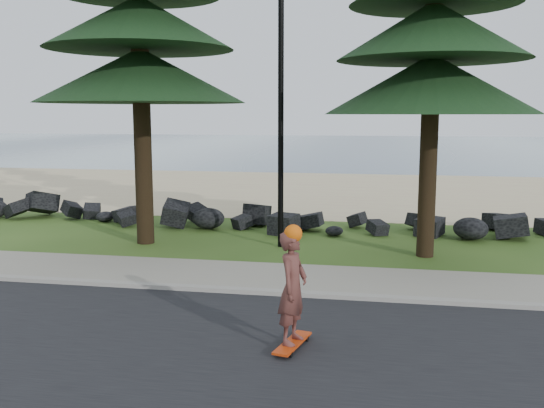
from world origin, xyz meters
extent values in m
plane|color=#2D4D18|center=(0.00, 0.00, 0.00)|extent=(160.00, 160.00, 0.00)
cube|color=black|center=(0.00, -4.50, 0.01)|extent=(160.00, 7.00, 0.02)
cube|color=gray|center=(0.00, -0.90, 0.05)|extent=(160.00, 0.20, 0.10)
cube|color=gray|center=(0.00, 0.20, 0.04)|extent=(160.00, 2.00, 0.08)
cube|color=tan|center=(0.00, 14.50, 0.01)|extent=(160.00, 15.00, 0.01)
cube|color=#324A60|center=(0.00, 51.00, 0.00)|extent=(160.00, 58.00, 0.01)
cylinder|color=black|center=(0.00, 3.20, 4.00)|extent=(0.14, 0.14, 8.00)
cube|color=#B8320A|center=(1.29, -3.37, 0.09)|extent=(0.44, 0.98, 0.03)
imported|color=brown|center=(1.29, -3.37, 0.91)|extent=(0.50, 0.65, 1.59)
sphere|color=#DD590C|center=(1.29, -3.37, 1.67)|extent=(0.26, 0.26, 0.26)
camera|label=1|loc=(2.48, -11.48, 3.31)|focal=40.00mm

